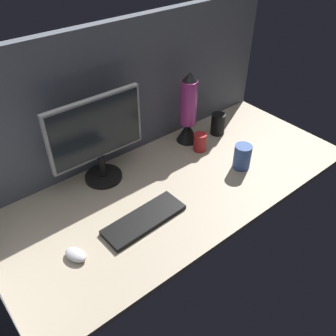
{
  "coord_description": "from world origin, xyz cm",
  "views": [
    {
      "loc": [
        -83.98,
        -99.88,
        112.26
      ],
      "look_at": [
        -9.48,
        0.0,
        14.0
      ],
      "focal_mm": 38.22,
      "sensor_mm": 36.0,
      "label": 1
    }
  ],
  "objects_px": {
    "mug_red_plastic": "(200,142)",
    "lava_lamp": "(188,114)",
    "monitor": "(97,136)",
    "mouse": "(76,255)",
    "keyboard": "(144,219)",
    "mug_black_travel": "(218,124)",
    "mug_ceramic_blue": "(242,157)"
  },
  "relations": [
    {
      "from": "mug_red_plastic",
      "to": "lava_lamp",
      "type": "distance_m",
      "value": 0.16
    },
    {
      "from": "lava_lamp",
      "to": "mug_red_plastic",
      "type": "bearing_deg",
      "value": -95.71
    },
    {
      "from": "monitor",
      "to": "mouse",
      "type": "distance_m",
      "value": 0.53
    },
    {
      "from": "mouse",
      "to": "mug_red_plastic",
      "type": "bearing_deg",
      "value": -4.7
    },
    {
      "from": "keyboard",
      "to": "lava_lamp",
      "type": "bearing_deg",
      "value": 29.8
    },
    {
      "from": "monitor",
      "to": "keyboard",
      "type": "xyz_separation_m",
      "value": [
        -0.02,
        -0.36,
        -0.23
      ]
    },
    {
      "from": "mug_black_travel",
      "to": "mug_ceramic_blue",
      "type": "bearing_deg",
      "value": -113.86
    },
    {
      "from": "mouse",
      "to": "mug_black_travel",
      "type": "height_order",
      "value": "mug_black_travel"
    },
    {
      "from": "keyboard",
      "to": "lava_lamp",
      "type": "distance_m",
      "value": 0.68
    },
    {
      "from": "keyboard",
      "to": "mouse",
      "type": "height_order",
      "value": "mouse"
    },
    {
      "from": "mug_red_plastic",
      "to": "mouse",
      "type": "bearing_deg",
      "value": -165.16
    },
    {
      "from": "mug_red_plastic",
      "to": "mug_black_travel",
      "type": "distance_m",
      "value": 0.2
    },
    {
      "from": "keyboard",
      "to": "mug_red_plastic",
      "type": "xyz_separation_m",
      "value": [
        0.54,
        0.24,
        0.04
      ]
    },
    {
      "from": "monitor",
      "to": "mug_ceramic_blue",
      "type": "distance_m",
      "value": 0.72
    },
    {
      "from": "keyboard",
      "to": "mouse",
      "type": "bearing_deg",
      "value": 175.49
    },
    {
      "from": "lava_lamp",
      "to": "monitor",
      "type": "bearing_deg",
      "value": 178.59
    },
    {
      "from": "monitor",
      "to": "mug_ceramic_blue",
      "type": "height_order",
      "value": "monitor"
    },
    {
      "from": "monitor",
      "to": "mug_red_plastic",
      "type": "height_order",
      "value": "monitor"
    },
    {
      "from": "mouse",
      "to": "keyboard",
      "type": "bearing_deg",
      "value": -21.47
    },
    {
      "from": "lava_lamp",
      "to": "mouse",
      "type": "bearing_deg",
      "value": -158.62
    },
    {
      "from": "mug_ceramic_blue",
      "to": "lava_lamp",
      "type": "relative_size",
      "value": 0.32
    },
    {
      "from": "mug_ceramic_blue",
      "to": "mug_red_plastic",
      "type": "relative_size",
      "value": 1.3
    },
    {
      "from": "monitor",
      "to": "mouse",
      "type": "height_order",
      "value": "monitor"
    },
    {
      "from": "mouse",
      "to": "mug_red_plastic",
      "type": "relative_size",
      "value": 0.97
    },
    {
      "from": "keyboard",
      "to": "mouse",
      "type": "xyz_separation_m",
      "value": [
        -0.32,
        0.01,
        0.01
      ]
    },
    {
      "from": "monitor",
      "to": "mug_black_travel",
      "type": "bearing_deg",
      "value": -5.52
    },
    {
      "from": "mug_ceramic_blue",
      "to": "mug_red_plastic",
      "type": "xyz_separation_m",
      "value": [
        -0.06,
        0.24,
        -0.01
      ]
    },
    {
      "from": "mug_red_plastic",
      "to": "monitor",
      "type": "bearing_deg",
      "value": 166.52
    },
    {
      "from": "mug_red_plastic",
      "to": "lava_lamp",
      "type": "bearing_deg",
      "value": 84.29
    },
    {
      "from": "mug_black_travel",
      "to": "monitor",
      "type": "bearing_deg",
      "value": 174.48
    },
    {
      "from": "monitor",
      "to": "mug_black_travel",
      "type": "height_order",
      "value": "monitor"
    },
    {
      "from": "mouse",
      "to": "lava_lamp",
      "type": "height_order",
      "value": "lava_lamp"
    }
  ]
}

